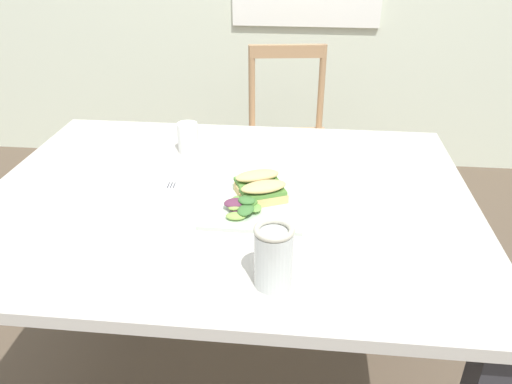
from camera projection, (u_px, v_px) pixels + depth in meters
dining_table at (228, 229)px, 1.37m from camera, size 1.30×1.00×0.74m
chair_wooden_far at (288, 140)px, 2.39m from camera, size 0.45×0.45×0.87m
plate_lunch at (254, 205)px, 1.26m from camera, size 0.25×0.25×0.01m
sandwich_half_front at (264, 192)px, 1.25m from camera, size 0.13×0.10×0.06m
sandwich_half_back at (257, 181)px, 1.30m from camera, size 0.13×0.10×0.06m
salad_mixed_greens at (243, 205)px, 1.22m from camera, size 0.11×0.12×0.03m
napkin_folded at (166, 201)px, 1.28m from camera, size 0.12×0.21×0.00m
fork_on_napkin at (167, 196)px, 1.29m from camera, size 0.03×0.19×0.00m
mason_jar_iced_tea at (273, 259)px, 0.96m from camera, size 0.08×0.08×0.13m
cup_extra_side at (188, 138)px, 1.53m from camera, size 0.06×0.06×0.09m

